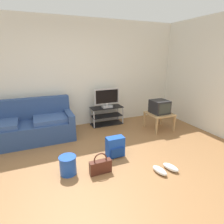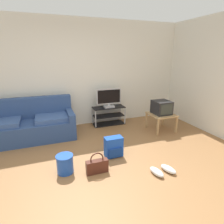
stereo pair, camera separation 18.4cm
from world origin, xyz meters
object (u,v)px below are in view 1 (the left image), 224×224
object	(u,v)px
side_table	(159,115)
sneakers_pair	(165,169)
crt_tv	(160,107)
flat_tv	(107,98)
tv_stand	(107,116)
couch	(27,126)
handbag	(101,166)
backpack	(115,147)
cleaning_bucket	(68,165)

from	to	relation	value
side_table	sneakers_pair	distance (m)	1.88
side_table	crt_tv	distance (m)	0.22
flat_tv	sneakers_pair	world-z (taller)	flat_tv
tv_stand	side_table	world-z (taller)	tv_stand
tv_stand	sneakers_pair	distance (m)	2.42
couch	handbag	xyz separation A→B (m)	(1.08, -1.77, -0.20)
backpack	sneakers_pair	world-z (taller)	backpack
couch	tv_stand	size ratio (longest dim) A/B	2.29
couch	crt_tv	distance (m)	3.14
crt_tv	sneakers_pair	bearing A→B (deg)	-122.81
crt_tv	cleaning_bucket	xyz separation A→B (m)	(-2.48, -1.00, -0.43)
tv_stand	crt_tv	distance (m)	1.42
side_table	backpack	distance (m)	1.75
couch	cleaning_bucket	size ratio (longest dim) A/B	6.45
crt_tv	sneakers_pair	size ratio (longest dim) A/B	1.02
cleaning_bucket	handbag	bearing A→B (deg)	-20.86
backpack	side_table	bearing A→B (deg)	8.58
tv_stand	handbag	distance (m)	2.22
sneakers_pair	cleaning_bucket	bearing A→B (deg)	159.05
side_table	crt_tv	world-z (taller)	crt_tv
backpack	sneakers_pair	bearing A→B (deg)	-72.13
couch	tv_stand	bearing A→B (deg)	7.43
flat_tv	cleaning_bucket	size ratio (longest dim) A/B	2.23
cleaning_bucket	sneakers_pair	bearing A→B (deg)	-20.95
side_table	crt_tv	xyz separation A→B (m)	(-0.00, 0.02, 0.22)
handbag	couch	bearing A→B (deg)	121.36
side_table	backpack	world-z (taller)	side_table
crt_tv	flat_tv	bearing A→B (deg)	143.08
side_table	sneakers_pair	xyz separation A→B (m)	(-1.01, -1.55, -0.33)
flat_tv	handbag	size ratio (longest dim) A/B	1.89
couch	backpack	size ratio (longest dim) A/B	5.16
handbag	cleaning_bucket	bearing A→B (deg)	159.14
couch	flat_tv	xyz separation A→B (m)	(1.98, 0.24, 0.41)
handbag	sneakers_pair	size ratio (longest dim) A/B	0.88
backpack	handbag	size ratio (longest dim) A/B	1.06
crt_tv	side_table	bearing A→B (deg)	-90.00
side_table	handbag	xyz separation A→B (m)	(-1.99, -1.17, -0.25)
couch	backpack	world-z (taller)	couch
handbag	crt_tv	bearing A→B (deg)	30.77
couch	tv_stand	world-z (taller)	couch
crt_tv	handbag	world-z (taller)	crt_tv
tv_stand	sneakers_pair	bearing A→B (deg)	-87.98
crt_tv	sneakers_pair	distance (m)	1.94
flat_tv	backpack	bearing A→B (deg)	-106.23
backpack	sneakers_pair	distance (m)	0.96
flat_tv	side_table	size ratio (longest dim) A/B	1.15
flat_tv	backpack	size ratio (longest dim) A/B	1.78
cleaning_bucket	backpack	bearing A→B (deg)	12.89
flat_tv	handbag	distance (m)	2.28
tv_stand	handbag	world-z (taller)	tv_stand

